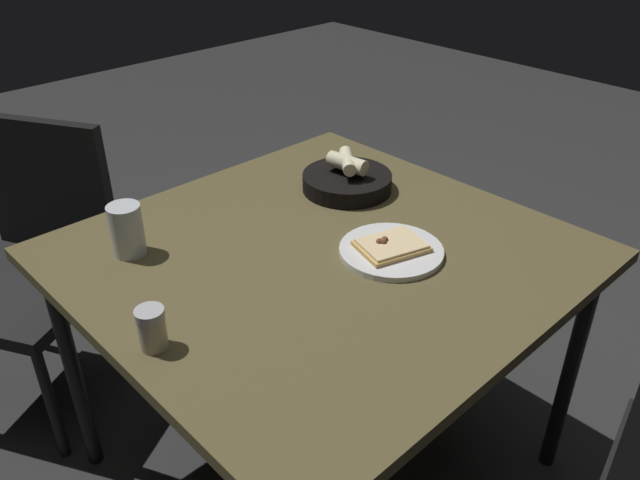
% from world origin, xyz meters
% --- Properties ---
extents(ground, '(8.00, 8.00, 0.00)m').
position_xyz_m(ground, '(0.00, 0.00, 0.00)').
color(ground, '#2D2D2D').
extents(dining_table, '(1.01, 1.05, 0.71)m').
position_xyz_m(dining_table, '(0.00, 0.00, 0.65)').
color(dining_table, brown).
rests_on(dining_table, ground).
extents(pizza_plate, '(0.24, 0.24, 0.04)m').
position_xyz_m(pizza_plate, '(-0.12, -0.10, 0.72)').
color(pizza_plate, silver).
rests_on(pizza_plate, dining_table).
extents(bread_basket, '(0.24, 0.24, 0.10)m').
position_xyz_m(bread_basket, '(0.18, -0.26, 0.74)').
color(bread_basket, black).
rests_on(bread_basket, dining_table).
extents(beer_glass, '(0.07, 0.07, 0.12)m').
position_xyz_m(beer_glass, '(0.29, 0.32, 0.76)').
color(beer_glass, silver).
rests_on(beer_glass, dining_table).
extents(pepper_shaker, '(0.05, 0.05, 0.08)m').
position_xyz_m(pepper_shaker, '(-0.03, 0.45, 0.74)').
color(pepper_shaker, '#BFB299').
rests_on(pepper_shaker, dining_table).
extents(chair_far, '(0.60, 0.60, 0.85)m').
position_xyz_m(chair_far, '(0.82, 0.38, 0.49)').
color(chair_far, black).
rests_on(chair_far, ground).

